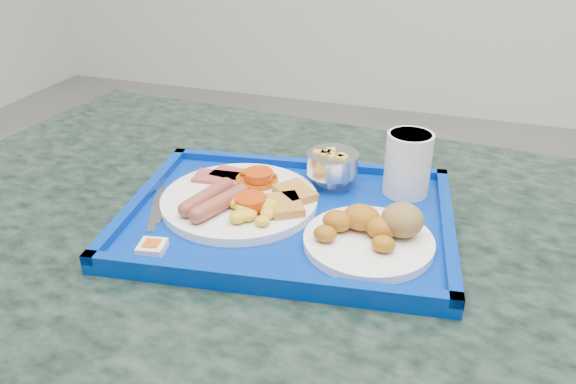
{
  "coord_description": "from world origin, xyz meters",
  "views": [
    {
      "loc": [
        0.01,
        -0.64,
        1.29
      ],
      "look_at": [
        -0.23,
        0.08,
        0.89
      ],
      "focal_mm": 35.0,
      "sensor_mm": 36.0,
      "label": 1
    }
  ],
  "objects_px": {
    "main_plate": "(243,199)",
    "fruit_bowl": "(332,164)",
    "table": "(274,321)",
    "bread_plate": "(373,233)",
    "tray": "(288,218)",
    "juice_cup": "(408,162)"
  },
  "relations": [
    {
      "from": "juice_cup",
      "to": "tray",
      "type": "bearing_deg",
      "value": -140.77
    },
    {
      "from": "tray",
      "to": "main_plate",
      "type": "xyz_separation_m",
      "value": [
        -0.08,
        0.0,
        0.02
      ]
    },
    {
      "from": "tray",
      "to": "bread_plate",
      "type": "height_order",
      "value": "bread_plate"
    },
    {
      "from": "bread_plate",
      "to": "tray",
      "type": "bearing_deg",
      "value": 164.03
    },
    {
      "from": "tray",
      "to": "juice_cup",
      "type": "height_order",
      "value": "juice_cup"
    },
    {
      "from": "tray",
      "to": "bread_plate",
      "type": "xyz_separation_m",
      "value": [
        0.14,
        -0.04,
        0.03
      ]
    },
    {
      "from": "table",
      "to": "tray",
      "type": "xyz_separation_m",
      "value": [
        0.03,
        -0.01,
        0.22
      ]
    },
    {
      "from": "tray",
      "to": "juice_cup",
      "type": "relative_size",
      "value": 5.19
    },
    {
      "from": "table",
      "to": "fruit_bowl",
      "type": "distance_m",
      "value": 0.3
    },
    {
      "from": "main_plate",
      "to": "bread_plate",
      "type": "xyz_separation_m",
      "value": [
        0.22,
        -0.04,
        0.01
      ]
    },
    {
      "from": "table",
      "to": "fruit_bowl",
      "type": "xyz_separation_m",
      "value": [
        0.07,
        0.11,
        0.27
      ]
    },
    {
      "from": "bread_plate",
      "to": "main_plate",
      "type": "bearing_deg",
      "value": 168.81
    },
    {
      "from": "table",
      "to": "bread_plate",
      "type": "bearing_deg",
      "value": -15.67
    },
    {
      "from": "table",
      "to": "bread_plate",
      "type": "distance_m",
      "value": 0.3
    },
    {
      "from": "main_plate",
      "to": "table",
      "type": "bearing_deg",
      "value": 4.84
    },
    {
      "from": "main_plate",
      "to": "fruit_bowl",
      "type": "bearing_deg",
      "value": 45.23
    },
    {
      "from": "bread_plate",
      "to": "juice_cup",
      "type": "distance_m",
      "value": 0.18
    },
    {
      "from": "bread_plate",
      "to": "fruit_bowl",
      "type": "relative_size",
      "value": 2.09
    },
    {
      "from": "fruit_bowl",
      "to": "table",
      "type": "bearing_deg",
      "value": -120.61
    },
    {
      "from": "main_plate",
      "to": "juice_cup",
      "type": "relative_size",
      "value": 2.39
    },
    {
      "from": "fruit_bowl",
      "to": "main_plate",
      "type": "bearing_deg",
      "value": -134.77
    },
    {
      "from": "fruit_bowl",
      "to": "juice_cup",
      "type": "xyz_separation_m",
      "value": [
        0.12,
        0.01,
        0.02
      ]
    }
  ]
}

